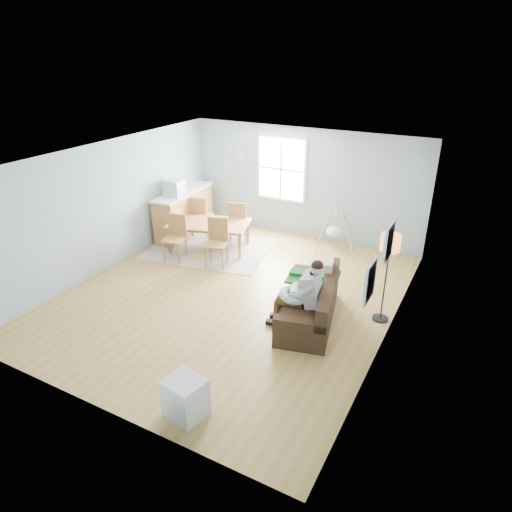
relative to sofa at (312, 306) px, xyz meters
The scene contains 22 objects.
room 2.74m from the sofa, behind, with size 8.40×9.40×3.90m.
window 4.48m from the sofa, 122.79° to the left, with size 1.32×0.08×1.62m.
pictures 2.21m from the sofa, 36.46° to the right, with size 0.05×1.34×0.74m.
wall_plates 5.39m from the sofa, 135.95° to the left, with size 0.67×0.02×0.66m.
sofa is the anchor object (origin of this frame).
green_throw 0.71m from the sofa, 109.91° to the left, with size 0.92×0.80×0.04m, color #155D1B.
beige_pillow 0.72m from the sofa, 81.60° to the left, with size 0.13×0.47×0.47m, color beige.
father 0.52m from the sofa, 100.55° to the right, with size 0.98×0.49×1.33m.
nursing_pillow 0.52m from the sofa, 120.86° to the right, with size 0.51×0.51×0.14m, color silver.
infant 0.57m from the sofa, 124.64° to the right, with size 0.22×0.38×0.14m.
toddler 0.44m from the sofa, 124.61° to the left, with size 0.53×0.37×0.78m.
floor_lamp 1.64m from the sofa, 28.93° to the left, with size 0.33×0.33×1.64m.
storage_cube 2.97m from the sofa, 101.97° to the right, with size 0.58×0.53×0.55m.
rug 3.74m from the sofa, 152.42° to the left, with size 2.79×2.12×0.01m, color gray.
dining_table 3.73m from the sofa, 152.42° to the left, with size 1.88×1.05×0.66m, color #9B5C32.
chair_sw 3.81m from the sofa, 165.36° to the left, with size 0.55×0.55×1.03m.
chair_se 2.95m from the sofa, 156.96° to the left, with size 0.59×0.59×1.06m.
chair_nw 4.57m from the sofa, 149.58° to the left, with size 0.55×0.55×1.05m.
chair_ne 3.87m from the sofa, 139.58° to the left, with size 0.57×0.57×1.03m.
counter 4.97m from the sofa, 152.73° to the left, with size 0.76×2.07×1.13m.
monitor 4.87m from the sofa, 156.57° to the left, with size 0.43×0.41×0.39m.
baby_swing 3.30m from the sofa, 102.57° to the left, with size 1.19×1.20×0.94m.
Camera 1 is at (4.10, -6.67, 4.50)m, focal length 32.00 mm.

